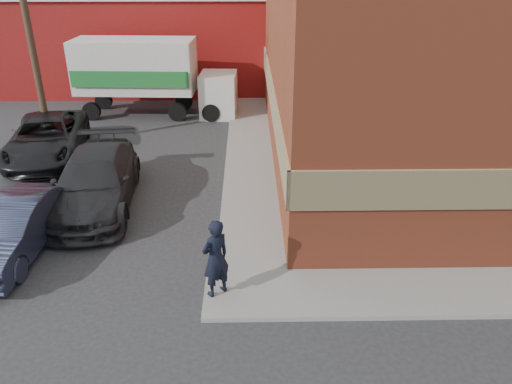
% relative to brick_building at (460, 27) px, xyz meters
% --- Properties ---
extents(ground, '(90.00, 90.00, 0.00)m').
position_rel_brick_building_xyz_m(ground, '(-8.50, -9.00, -4.68)').
color(ground, '#28282B').
rests_on(ground, ground).
extents(brick_building, '(14.25, 18.25, 9.36)m').
position_rel_brick_building_xyz_m(brick_building, '(0.00, 0.00, 0.00)').
color(brick_building, '#A4462A').
rests_on(brick_building, ground).
extents(sidewalk_west, '(1.80, 18.00, 0.12)m').
position_rel_brick_building_xyz_m(sidewalk_west, '(-7.90, 0.00, -4.62)').
color(sidewalk_west, gray).
rests_on(sidewalk_west, ground).
extents(warehouse, '(16.30, 8.30, 5.60)m').
position_rel_brick_building_xyz_m(warehouse, '(-14.50, 11.00, -1.87)').
color(warehouse, maroon).
rests_on(warehouse, ground).
extents(utility_pole, '(2.00, 0.26, 9.00)m').
position_rel_brick_building_xyz_m(utility_pole, '(-16.00, 0.00, 0.06)').
color(utility_pole, '#453122').
rests_on(utility_pole, ground).
extents(man, '(0.83, 0.79, 1.90)m').
position_rel_brick_building_xyz_m(man, '(-8.70, -9.91, -3.61)').
color(man, black).
rests_on(man, sidewalk_south).
extents(sedan, '(1.73, 4.51, 1.46)m').
position_rel_brick_building_xyz_m(sedan, '(-14.12, -7.92, -3.95)').
color(sedan, '#303650').
rests_on(sedan, ground).
extents(suv_a, '(3.50, 5.98, 1.56)m').
position_rel_brick_building_xyz_m(suv_a, '(-15.66, -1.06, -3.90)').
color(suv_a, black).
rests_on(suv_a, ground).
extents(suv_b, '(2.80, 5.86, 1.65)m').
position_rel_brick_building_xyz_m(suv_b, '(-12.68, -5.17, -3.86)').
color(suv_b, '#272729').
rests_on(suv_b, ground).
extents(box_truck, '(7.34, 2.54, 3.57)m').
position_rel_brick_building_xyz_m(box_truck, '(-12.53, 4.45, -2.62)').
color(box_truck, silver).
rests_on(box_truck, ground).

